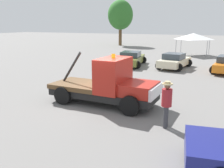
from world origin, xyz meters
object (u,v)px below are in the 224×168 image
Objects in this scene: person_near_truck at (167,101)px; traffic_cone at (136,82)px; tow_truck at (109,85)px; parked_car_cream at (174,61)px; canopy_tent_white at (194,36)px; tree_left at (120,15)px; parked_car_olive at (131,59)px.

traffic_cone is (-3.20, 5.63, -0.81)m from person_near_truck.
tow_truck is 3.52m from person_near_truck.
person_near_truck reaches higher than parked_car_cream.
person_near_truck is 23.67m from canopy_tent_white.
parked_car_cream is (-2.31, 13.24, -0.42)m from person_near_truck.
parked_car_cream is at bearing -55.50° from tree_left.
person_near_truck is (3.15, -1.56, 0.10)m from tow_truck.
canopy_tent_white reaches higher than tow_truck.
tree_left is at bearing 114.87° from traffic_cone.
tree_left reaches higher than parked_car_olive.
traffic_cone is at bearing -65.13° from tree_left.
canopy_tent_white reaches higher than parked_car_cream.
parked_car_olive reaches higher than traffic_cone.
parked_car_olive is 0.62× the size of tree_left.
canopy_tent_white is 18.07m from traffic_cone.
person_near_truck is at bearing -162.52° from parked_car_cream.
tree_left is (-12.76, 31.49, 4.35)m from tow_truck.
tow_truck is 22.05m from canopy_tent_white.
tow_truck reaches higher than parked_car_cream.
tree_left is 14.41× the size of traffic_cone.
tow_truck reaches higher than traffic_cone.
person_near_truck is 0.36× the size of parked_car_olive.
canopy_tent_white is (0.25, 10.30, 1.68)m from parked_car_cream.
tow_truck is at bearing -89.26° from traffic_cone.
tow_truck is 4.13m from traffic_cone.
tow_truck is at bearing -30.32° from person_near_truck.
traffic_cone is (-0.90, -7.61, -0.39)m from parked_car_cream.
parked_car_cream is 0.56× the size of tree_left.
canopy_tent_white reaches higher than parked_car_olive.
traffic_cone is at bearing -93.67° from canopy_tent_white.
parked_car_olive is at bearing 112.75° from traffic_cone.
parked_car_olive is (-3.12, 11.39, -0.32)m from tow_truck.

